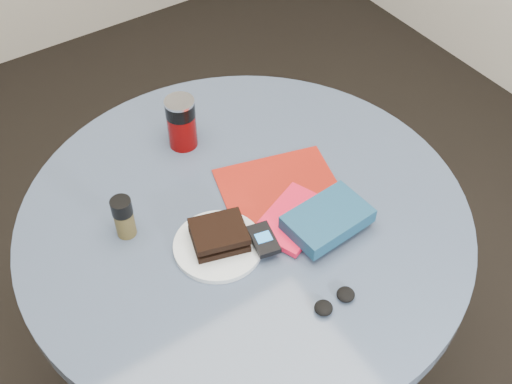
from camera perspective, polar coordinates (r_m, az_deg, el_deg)
ground at (r=2.04m, az=-0.73°, el=-15.92°), size 4.00×4.00×0.00m
table at (r=1.54m, az=-0.93°, el=-5.89°), size 1.00×1.00×0.75m
plate at (r=1.35m, az=-3.38°, el=-4.78°), size 0.25×0.25×0.01m
sandwich at (r=1.33m, az=-3.30°, el=-3.83°), size 0.13×0.12×0.04m
soda_can at (r=1.54m, az=-6.64°, el=6.14°), size 0.08×0.08×0.13m
pepper_grinder at (r=1.36m, az=-11.68°, el=-2.19°), size 0.05×0.05×0.10m
magazine at (r=1.46m, az=2.05°, el=0.47°), size 0.31×0.26×0.00m
red_book at (r=1.39m, az=3.40°, el=-2.37°), size 0.20×0.17×0.01m
novel at (r=1.36m, az=6.38°, el=-2.41°), size 0.18×0.12×0.03m
mp3_player at (r=1.33m, az=0.67°, el=-4.23°), size 0.06×0.09×0.02m
headphones at (r=1.27m, az=7.01°, el=-9.60°), size 0.09×0.04×0.02m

